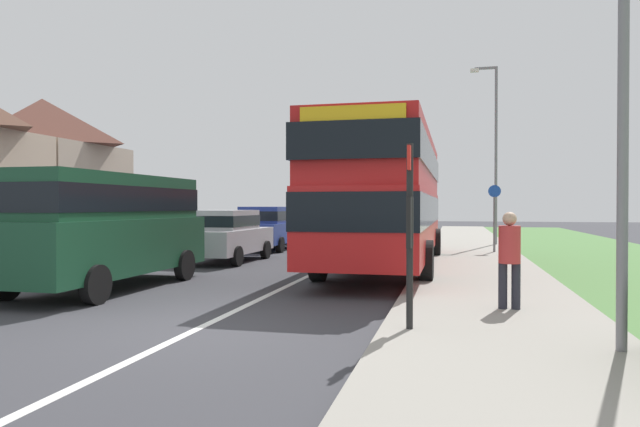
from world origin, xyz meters
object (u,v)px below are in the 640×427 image
object	(u,v)px
parked_car_black	(304,224)
pedestrian_at_stop	(509,255)
parked_van_dark_green	(106,222)
parked_car_blue	(268,226)
parked_car_silver	(225,233)
street_lamp_mid	(494,144)
cycle_route_sign	(494,215)
street_lamp_near	(613,18)
bus_stop_sign	(410,223)
double_decker_bus	(387,193)

from	to	relation	value
parked_car_black	pedestrian_at_stop	bearing A→B (deg)	-64.96
parked_van_dark_green	parked_car_blue	world-z (taller)	parked_van_dark_green
parked_car_silver	street_lamp_mid	distance (m)	12.80
parked_car_silver	parked_car_black	size ratio (longest dim) A/B	1.04
cycle_route_sign	street_lamp_near	distance (m)	14.41
parked_van_dark_green	bus_stop_sign	world-z (taller)	bus_stop_sign
parked_car_blue	parked_car_black	xyz separation A→B (m)	(0.17, 4.94, -0.04)
double_decker_bus	parked_van_dark_green	xyz separation A→B (m)	(-5.33, -5.43, -0.71)
bus_stop_sign	street_lamp_near	distance (m)	3.36
parked_car_silver	bus_stop_sign	xyz separation A→B (m)	(6.47, -9.04, 0.64)
street_lamp_near	double_decker_bus	bearing A→B (deg)	111.82
parked_van_dark_green	street_lamp_near	distance (m)	9.93
double_decker_bus	bus_stop_sign	distance (m)	8.51
parked_car_silver	pedestrian_at_stop	bearing A→B (deg)	-42.29
pedestrian_at_stop	parked_car_blue	bearing A→B (deg)	123.83
parked_car_black	cycle_route_sign	world-z (taller)	cycle_route_sign
pedestrian_at_stop	street_lamp_mid	world-z (taller)	street_lamp_mid
street_lamp_near	street_lamp_mid	distance (m)	18.39
pedestrian_at_stop	cycle_route_sign	xyz separation A→B (m)	(0.53, 11.74, 0.45)
cycle_route_sign	street_lamp_near	size ratio (longest dim) A/B	0.38
bus_stop_sign	street_lamp_mid	distance (m)	18.13
parked_van_dark_green	parked_car_blue	bearing A→B (deg)	90.64
double_decker_bus	street_lamp_near	bearing A→B (deg)	-68.18
parked_car_silver	street_lamp_mid	bearing A→B (deg)	45.19
parked_car_silver	cycle_route_sign	distance (m)	9.60
parked_car_silver	bus_stop_sign	size ratio (longest dim) A/B	1.60
street_lamp_near	bus_stop_sign	bearing A→B (deg)	165.15
pedestrian_at_stop	street_lamp_near	bearing A→B (deg)	-70.20
double_decker_bus	parked_van_dark_green	distance (m)	7.64
parked_van_dark_green	cycle_route_sign	distance (m)	13.65
parked_car_black	bus_stop_sign	xyz separation A→B (m)	(6.57, -18.98, 0.63)
parked_car_black	street_lamp_near	distance (m)	21.72
street_lamp_near	street_lamp_mid	world-z (taller)	street_lamp_mid
parked_van_dark_green	bus_stop_sign	bearing A→B (deg)	-24.11
pedestrian_at_stop	bus_stop_sign	world-z (taller)	bus_stop_sign
street_lamp_near	pedestrian_at_stop	bearing A→B (deg)	109.80
parked_car_black	street_lamp_near	size ratio (longest dim) A/B	0.60
parked_car_silver	parked_car_blue	world-z (taller)	parked_car_blue
bus_stop_sign	cycle_route_sign	world-z (taller)	bus_stop_sign
parked_car_blue	parked_car_black	distance (m)	4.94
bus_stop_sign	parked_van_dark_green	bearing A→B (deg)	155.89
parked_car_black	cycle_route_sign	size ratio (longest dim) A/B	1.59
double_decker_bus	parked_car_black	size ratio (longest dim) A/B	2.83
parked_car_silver	bus_stop_sign	bearing A→B (deg)	-54.37
pedestrian_at_stop	parked_car_silver	bearing A→B (deg)	137.71
parked_car_silver	cycle_route_sign	xyz separation A→B (m)	(8.44, 4.54, 0.53)
double_decker_bus	street_lamp_near	world-z (taller)	street_lamp_near
double_decker_bus	pedestrian_at_stop	world-z (taller)	double_decker_bus
pedestrian_at_stop	cycle_route_sign	world-z (taller)	cycle_route_sign
parked_car_silver	street_lamp_near	distance (m)	13.40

